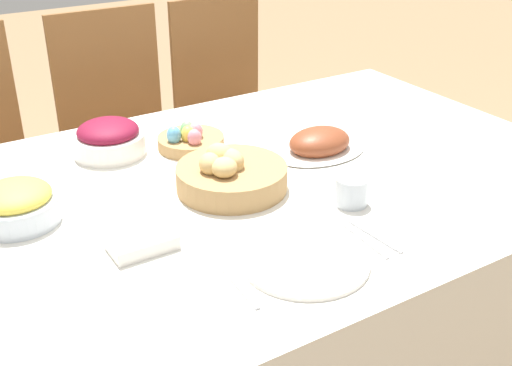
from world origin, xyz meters
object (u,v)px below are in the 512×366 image
chair_far_center (123,137)px  beet_salad_bowl (109,138)px  fork (238,286)px  bread_basket (230,174)px  spoon (375,236)px  egg_basket (190,140)px  ham_platter (319,144)px  drinking_cup (351,191)px  pineapple_bowl (16,204)px  butter_dish (142,243)px  chair_far_right (232,113)px  dinner_plate (305,261)px  knife (364,240)px

chair_far_center → beet_salad_bowl: (-0.25, -0.59, 0.26)m
chair_far_center → fork: size_ratio=6.15×
bread_basket → spoon: (0.16, -0.37, -0.04)m
fork → egg_basket: bearing=74.8°
ham_platter → drinking_cup: (-0.12, -0.29, 0.01)m
drinking_cup → ham_platter: bearing=67.4°
pineapple_bowl → ham_platter: bearing=-3.6°
bread_basket → chair_far_center: bearing=86.1°
egg_basket → beet_salad_bowl: bearing=157.6°
ham_platter → chair_far_center: bearing=106.5°
egg_basket → butter_dish: size_ratio=1.37×
ham_platter → pineapple_bowl: bearing=176.4°
chair_far_right → dinner_plate: chair_far_right is taller
ham_platter → fork: bearing=-140.2°
chair_far_right → beet_salad_bowl: (-0.73, -0.59, 0.26)m
beet_salad_bowl → spoon: size_ratio=1.25×
dinner_plate → spoon: bearing=0.0°
chair_far_center → spoon: bearing=-85.4°
chair_far_center → dinner_plate: (-0.10, -1.32, 0.22)m
chair_far_center → knife: 1.34m
beet_salad_bowl → drinking_cup: 0.71m
knife → drinking_cup: drinking_cup is taller
egg_basket → fork: (-0.22, -0.65, -0.02)m
chair_far_right → knife: bearing=-111.7°
pineapple_bowl → dinner_plate: size_ratio=0.72×
ham_platter → butter_dish: bearing=-161.5°
bread_basket → drinking_cup: bearing=-46.6°
pineapple_bowl → drinking_cup: pineapple_bowl is taller
spoon → beet_salad_bowl: bearing=111.2°
bread_basket → beet_salad_bowl: bread_basket is taller
pineapple_bowl → fork: 0.57m
knife → egg_basket: bearing=102.2°
pineapple_bowl → fork: size_ratio=1.19×
chair_far_center → ham_platter: 0.96m
bread_basket → egg_basket: (0.03, 0.28, -0.02)m
fork → drinking_cup: size_ratio=2.00×
chair_far_center → butter_dish: chair_far_center is taller
chair_far_right → pineapple_bowl: bearing=-145.2°
chair_far_right → beet_salad_bowl: 0.97m
bread_basket → dinner_plate: bearing=-95.1°
chair_far_right → fork: (-0.74, -1.32, 0.22)m
egg_basket → drinking_cup: (0.18, -0.50, 0.01)m
chair_far_right → beet_salad_bowl: bearing=-145.2°
bread_basket → drinking_cup: (0.21, -0.22, -0.01)m
chair_far_right → drinking_cup: 1.25m
fork → knife: bearing=3.5°
chair_far_center → pineapple_bowl: chair_far_center is taller
pineapple_bowl → beet_salad_bowl: bearing=38.8°
bread_basket → fork: (-0.19, -0.37, -0.04)m
chair_far_center → butter_dish: 1.18m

